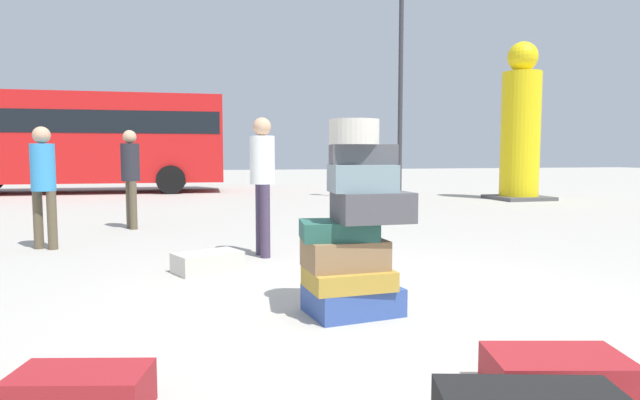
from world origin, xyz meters
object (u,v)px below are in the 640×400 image
at_px(suitcase_tower, 354,233).
at_px(yellow_dummy_statue, 520,130).
at_px(lamp_post, 401,49).
at_px(suitcase_maroon_behind_tower, 557,375).
at_px(person_bearded_onlooker, 130,170).
at_px(suitcase_maroon_right_side, 81,393).
at_px(person_tourist_with_camera, 262,174).
at_px(person_passerby_in_red, 43,177).
at_px(parked_bus, 75,136).
at_px(suitcase_cream_foreground_near, 208,262).

relative_size(suitcase_tower, yellow_dummy_statue, 0.35).
bearing_deg(yellow_dummy_statue, lamp_post, 175.25).
xyz_separation_m(suitcase_maroon_behind_tower, person_bearded_onlooker, (-2.70, 7.13, 0.87)).
xyz_separation_m(suitcase_maroon_behind_tower, suitcase_maroon_right_side, (-2.34, 0.38, -0.00)).
height_order(suitcase_maroon_behind_tower, lamp_post, lamp_post).
xyz_separation_m(person_tourist_with_camera, person_passerby_in_red, (-2.69, 1.19, -0.06)).
height_order(suitcase_maroon_behind_tower, suitcase_maroon_right_side, same).
bearing_deg(parked_bus, person_passerby_in_red, -79.77).
height_order(suitcase_cream_foreground_near, person_passerby_in_red, person_passerby_in_red).
bearing_deg(person_tourist_with_camera, suitcase_maroon_right_side, -27.31).
relative_size(suitcase_cream_foreground_near, lamp_post, 0.11).
relative_size(suitcase_cream_foreground_near, person_passerby_in_red, 0.42).
distance_m(person_bearded_onlooker, lamp_post, 8.05).
distance_m(suitcase_maroon_right_side, person_tourist_with_camera, 4.14).
xyz_separation_m(suitcase_cream_foreground_near, yellow_dummy_statue, (8.74, 7.26, 1.80)).
distance_m(suitcase_cream_foreground_near, parked_bus, 13.74).
distance_m(person_passerby_in_red, parked_bus, 11.38).
bearing_deg(lamp_post, suitcase_maroon_right_side, -119.70).
bearing_deg(suitcase_maroon_right_side, person_tourist_with_camera, 82.95).
relative_size(person_bearded_onlooker, lamp_post, 0.27).
bearing_deg(suitcase_maroon_behind_tower, parked_bus, 121.62).
bearing_deg(person_passerby_in_red, person_bearded_onlooker, 92.15).
relative_size(suitcase_maroon_right_side, parked_bus, 0.07).
bearing_deg(parked_bus, person_tourist_with_camera, -68.82).
distance_m(suitcase_cream_foreground_near, yellow_dummy_statue, 11.50).
distance_m(person_tourist_with_camera, person_passerby_in_red, 2.94).
distance_m(suitcase_tower, parked_bus, 15.72).
xyz_separation_m(suitcase_cream_foreground_near, parked_bus, (-3.59, 13.15, 1.73)).
bearing_deg(suitcase_maroon_behind_tower, suitcase_tower, 124.05).
relative_size(yellow_dummy_statue, lamp_post, 0.70).
height_order(suitcase_tower, person_tourist_with_camera, person_tourist_with_camera).
bearing_deg(suitcase_maroon_behind_tower, lamp_post, 85.54).
bearing_deg(parked_bus, person_bearded_onlooker, -72.97).
bearing_deg(suitcase_cream_foreground_near, suitcase_maroon_right_side, -126.75).
relative_size(suitcase_cream_foreground_near, yellow_dummy_statue, 0.16).
xyz_separation_m(person_bearded_onlooker, parked_bus, (-2.51, 9.45, 0.86)).
bearing_deg(lamp_post, parked_bus, 147.84).
height_order(suitcase_maroon_right_side, parked_bus, parked_bus).
distance_m(suitcase_maroon_right_side, lamp_post, 12.80).
distance_m(suitcase_maroon_behind_tower, parked_bus, 17.47).
xyz_separation_m(suitcase_tower, suitcase_maroon_behind_tower, (0.58, -1.61, -0.53)).
relative_size(suitcase_maroon_right_side, person_passerby_in_red, 0.39).
xyz_separation_m(suitcase_cream_foreground_near, person_passerby_in_red, (-2.00, 1.91, 0.85)).
bearing_deg(person_tourist_with_camera, person_bearded_onlooker, -155.87).
bearing_deg(person_tourist_with_camera, person_passerby_in_red, -120.54).
bearing_deg(suitcase_maroon_right_side, suitcase_cream_foreground_near, 90.16).
relative_size(person_tourist_with_camera, lamp_post, 0.28).
bearing_deg(yellow_dummy_statue, suitcase_maroon_behind_tower, -123.66).
bearing_deg(person_bearded_onlooker, parked_bus, 175.22).
bearing_deg(lamp_post, person_bearded_onlooker, -148.99).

